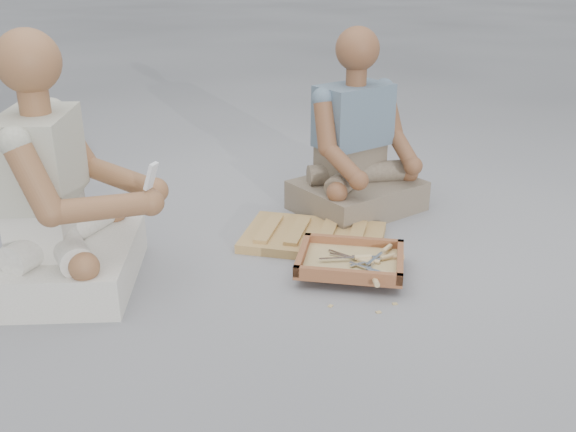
% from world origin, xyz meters
% --- Properties ---
extents(ground, '(60.00, 60.00, 0.00)m').
position_xyz_m(ground, '(0.00, 0.00, 0.00)').
color(ground, '#95969A').
rests_on(ground, ground).
extents(carved_panel, '(0.66, 0.46, 0.04)m').
position_xyz_m(carved_panel, '(0.07, 0.51, 0.02)').
color(carved_panel, olive).
rests_on(carved_panel, ground).
extents(tool_tray, '(0.44, 0.35, 0.06)m').
position_xyz_m(tool_tray, '(0.27, 0.21, 0.06)').
color(tool_tray, brown).
rests_on(tool_tray, carved_panel).
extents(chisel_0, '(0.09, 0.21, 0.02)m').
position_xyz_m(chisel_0, '(0.39, 0.26, 0.07)').
color(chisel_0, silver).
rests_on(chisel_0, tool_tray).
extents(chisel_1, '(0.08, 0.22, 0.02)m').
position_xyz_m(chisel_1, '(0.37, 0.05, 0.07)').
color(chisel_1, silver).
rests_on(chisel_1, tool_tray).
extents(chisel_2, '(0.11, 0.21, 0.02)m').
position_xyz_m(chisel_2, '(0.40, 0.30, 0.08)').
color(chisel_2, silver).
rests_on(chisel_2, tool_tray).
extents(chisel_3, '(0.20, 0.12, 0.02)m').
position_xyz_m(chisel_3, '(0.31, 0.21, 0.07)').
color(chisel_3, silver).
rests_on(chisel_3, tool_tray).
extents(chisel_4, '(0.19, 0.14, 0.02)m').
position_xyz_m(chisel_4, '(0.40, 0.24, 0.07)').
color(chisel_4, silver).
rests_on(chisel_4, tool_tray).
extents(chisel_5, '(0.22, 0.07, 0.02)m').
position_xyz_m(chisel_5, '(0.33, 0.21, 0.07)').
color(chisel_5, silver).
rests_on(chisel_5, tool_tray).
extents(chisel_6, '(0.22, 0.08, 0.02)m').
position_xyz_m(chisel_6, '(0.30, 0.21, 0.08)').
color(chisel_6, silver).
rests_on(chisel_6, tool_tray).
extents(chisel_7, '(0.22, 0.04, 0.02)m').
position_xyz_m(chisel_7, '(0.43, 0.26, 0.07)').
color(chisel_7, silver).
rests_on(chisel_7, tool_tray).
extents(chisel_8, '(0.20, 0.12, 0.02)m').
position_xyz_m(chisel_8, '(0.41, 0.09, 0.07)').
color(chisel_8, silver).
rests_on(chisel_8, tool_tray).
extents(wood_chip_0, '(0.02, 0.02, 0.00)m').
position_xyz_m(wood_chip_0, '(0.07, 0.50, 0.00)').
color(wood_chip_0, tan).
rests_on(wood_chip_0, ground).
extents(wood_chip_1, '(0.02, 0.02, 0.00)m').
position_xyz_m(wood_chip_1, '(0.40, 0.32, 0.00)').
color(wood_chip_1, tan).
rests_on(wood_chip_1, ground).
extents(wood_chip_2, '(0.02, 0.02, 0.00)m').
position_xyz_m(wood_chip_2, '(-0.08, 0.43, 0.00)').
color(wood_chip_2, tan).
rests_on(wood_chip_2, ground).
extents(wood_chip_3, '(0.02, 0.02, 0.00)m').
position_xyz_m(wood_chip_3, '(0.02, 0.30, 0.00)').
color(wood_chip_3, tan).
rests_on(wood_chip_3, ground).
extents(wood_chip_4, '(0.02, 0.02, 0.00)m').
position_xyz_m(wood_chip_4, '(0.05, 0.17, 0.00)').
color(wood_chip_4, tan).
rests_on(wood_chip_4, ground).
extents(wood_chip_5, '(0.02, 0.02, 0.00)m').
position_xyz_m(wood_chip_5, '(0.26, 0.33, 0.00)').
color(wood_chip_5, tan).
rests_on(wood_chip_5, ground).
extents(wood_chip_6, '(0.02, 0.02, 0.00)m').
position_xyz_m(wood_chip_6, '(0.46, -0.01, 0.00)').
color(wood_chip_6, tan).
rests_on(wood_chip_6, ground).
extents(wood_chip_7, '(0.02, 0.02, 0.00)m').
position_xyz_m(wood_chip_7, '(0.37, 0.57, 0.00)').
color(wood_chip_7, tan).
rests_on(wood_chip_7, ground).
extents(wood_chip_8, '(0.02, 0.02, 0.00)m').
position_xyz_m(wood_chip_8, '(0.40, -0.09, 0.00)').
color(wood_chip_8, tan).
rests_on(wood_chip_8, ground).
extents(wood_chip_9, '(0.02, 0.02, 0.00)m').
position_xyz_m(wood_chip_9, '(0.22, -0.07, 0.00)').
color(wood_chip_9, tan).
rests_on(wood_chip_9, ground).
extents(wood_chip_10, '(0.02, 0.02, 0.00)m').
position_xyz_m(wood_chip_10, '(0.28, 0.18, 0.00)').
color(wood_chip_10, tan).
rests_on(wood_chip_10, ground).
extents(wood_chip_11, '(0.02, 0.02, 0.00)m').
position_xyz_m(wood_chip_11, '(-0.05, 0.49, 0.00)').
color(wood_chip_11, tan).
rests_on(wood_chip_11, ground).
extents(wood_chip_12, '(0.02, 0.02, 0.00)m').
position_xyz_m(wood_chip_12, '(0.42, 0.24, 0.00)').
color(wood_chip_12, tan).
rests_on(wood_chip_12, ground).
extents(craftsman, '(0.75, 0.75, 1.02)m').
position_xyz_m(craftsman, '(-0.86, -0.07, 0.35)').
color(craftsman, silver).
rests_on(craftsman, ground).
extents(companion, '(0.76, 0.76, 0.94)m').
position_xyz_m(companion, '(0.22, 0.96, 0.31)').
color(companion, '#786A56').
rests_on(companion, ground).
extents(mobile_phone, '(0.06, 0.05, 0.11)m').
position_xyz_m(mobile_phone, '(-0.48, -0.05, 0.48)').
color(mobile_phone, silver).
rests_on(mobile_phone, craftsman).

